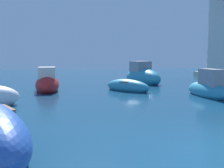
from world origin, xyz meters
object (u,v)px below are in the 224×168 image
object	(u,v)px
moored_boat_2	(208,89)
moored_boat_6	(127,87)
moored_boat_1	(47,84)
moored_boat_8	(142,76)

from	to	relation	value
moored_boat_2	moored_boat_6	distance (m)	4.77
moored_boat_1	moored_boat_2	bearing A→B (deg)	-117.78
moored_boat_6	moored_boat_8	distance (m)	4.92
moored_boat_1	moored_boat_6	xyz separation A→B (m)	(5.00, -0.90, -0.17)
moored_boat_8	moored_boat_2	bearing A→B (deg)	-4.59
moored_boat_2	moored_boat_8	world-z (taller)	moored_boat_8
moored_boat_6	moored_boat_8	world-z (taller)	moored_boat_8
moored_boat_1	moored_boat_2	size ratio (longest dim) A/B	1.06
moored_boat_1	moored_boat_2	distance (m)	9.60
moored_boat_2	moored_boat_6	xyz separation A→B (m)	(-3.86, 2.79, -0.15)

